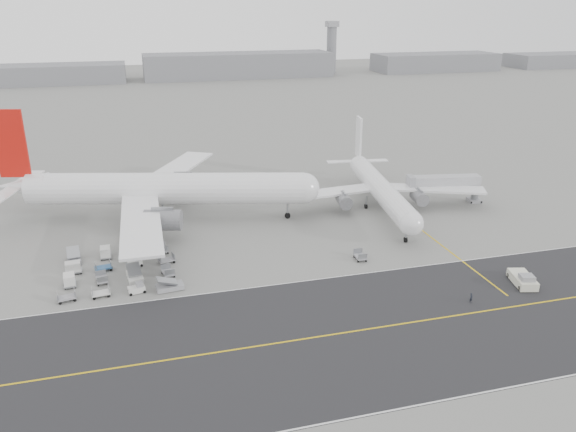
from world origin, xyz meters
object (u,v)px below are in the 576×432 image
object	(u,v)px
ground_crew_a	(471,298)
jet_bridge	(445,184)
airliner_a	(159,189)
control_tower	(332,46)
pushback_tug	(523,279)
airliner_b	(380,188)

from	to	relation	value
ground_crew_a	jet_bridge	bearing A→B (deg)	41.20
airliner_a	control_tower	bearing A→B (deg)	-12.24
airliner_a	ground_crew_a	distance (m)	63.58
control_tower	pushback_tug	world-z (taller)	control_tower
airliner_a	pushback_tug	size ratio (longest dim) A/B	8.18
airliner_b	ground_crew_a	distance (m)	41.67
control_tower	airliner_b	bearing A→B (deg)	-107.01
airliner_a	pushback_tug	bearing A→B (deg)	-115.16
airliner_a	pushback_tug	distance (m)	69.46
pushback_tug	jet_bridge	world-z (taller)	jet_bridge
control_tower	pushback_tug	distance (m)	285.44
airliner_a	jet_bridge	size ratio (longest dim) A/B	3.74
airliner_b	pushback_tug	world-z (taller)	airliner_b
control_tower	ground_crew_a	xyz separation A→B (m)	(-76.55, -280.24, -15.47)
control_tower	airliner_a	xyz separation A→B (m)	(-118.67, -232.96, -9.77)
control_tower	pushback_tug	bearing A→B (deg)	-103.30
pushback_tug	jet_bridge	distance (m)	38.99
pushback_tug	airliner_b	bearing A→B (deg)	115.28
control_tower	airliner_a	bearing A→B (deg)	-116.99
pushback_tug	ground_crew_a	world-z (taller)	pushback_tug
pushback_tug	airliner_a	bearing A→B (deg)	154.34
jet_bridge	control_tower	bearing A→B (deg)	86.52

